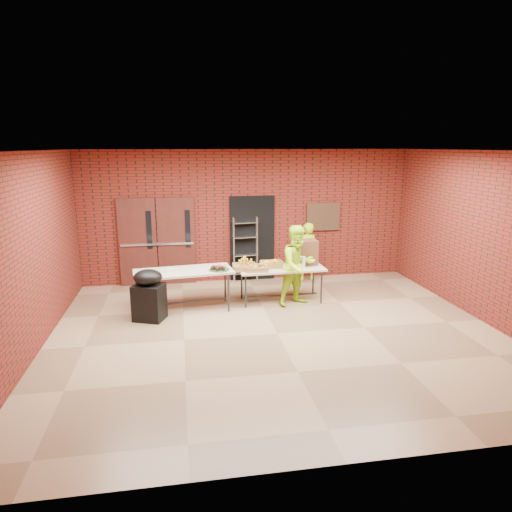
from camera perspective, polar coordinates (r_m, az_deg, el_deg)
The scene contains 19 objects.
room at distance 7.81m, azimuth 2.81°, elevation 1.20°, with size 8.08×7.08×3.28m.
double_doors at distance 11.12m, azimuth -12.22°, elevation 1.77°, with size 1.78×0.12×2.10m.
dark_doorway at distance 11.27m, azimuth -0.47°, elevation 2.21°, with size 1.10×0.06×2.10m, color black.
bronze_plaque at distance 11.59m, azimuth 8.39°, elevation 4.90°, with size 0.85×0.04×0.70m, color #3D2818.
wire_rack at distance 11.15m, azimuth -1.33°, elevation 0.80°, with size 0.59×0.20×1.61m, color silver, non-canonical shape.
table_left at distance 9.39m, azimuth -9.05°, elevation -2.20°, with size 2.06×1.05×0.81m.
table_right at distance 9.76m, azimuth 3.15°, elevation -1.79°, with size 1.85×0.83×0.75m.
basket_bananas at distance 9.53m, azimuth -1.43°, elevation -1.34°, with size 0.49×0.38×0.15m.
basket_oranges at distance 9.76m, azimuth 2.00°, elevation -1.01°, with size 0.48×0.37×0.15m.
basket_apples at distance 9.44m, azimuth -0.02°, elevation -1.52°, with size 0.46×0.36×0.14m.
muffin_tray at distance 9.31m, azimuth -4.64°, elevation -1.48°, with size 0.42×0.42×0.10m.
napkin_box at distance 9.33m, azimuth -10.70°, elevation -1.76°, with size 0.17×0.11×0.06m, color silver.
coffee_dispenser at distance 9.99m, azimuth 6.39°, elevation 0.49°, with size 0.41×0.37×0.54m, color #56341D.
cup_stack_front at distance 9.63m, azimuth 4.99°, elevation -0.85°, with size 0.09×0.09×0.26m, color silver.
cup_stack_mid at distance 9.70m, azimuth 5.93°, elevation -0.79°, with size 0.08×0.08×0.25m, color silver.
cup_stack_back at distance 9.81m, azimuth 4.68°, elevation -0.67°, with size 0.08×0.08×0.23m, color silver.
covered_grill at distance 8.99m, azimuth -13.25°, elevation -4.74°, with size 0.68×0.63×1.00m.
volunteer_woman at distance 11.27m, azimuth 6.37°, elevation 0.49°, with size 0.54×0.35×1.47m, color #ABE119.
volunteer_man at distance 9.54m, azimuth 5.25°, elevation -1.19°, with size 0.82×0.64×1.70m, color #ABE119.
Camera 1 is at (-1.64, -7.45, 3.27)m, focal length 32.00 mm.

